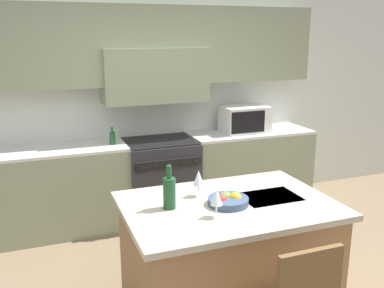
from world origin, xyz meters
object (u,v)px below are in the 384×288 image
Objects in this scene: range_stove at (160,179)px; wine_glass_near at (217,197)px; microwave at (245,119)px; wine_bottle at (169,192)px; fruit_bowl at (228,200)px; wine_glass_far at (199,179)px; oil_bottle_on_counter at (112,138)px.

range_stove is 4.51× the size of wine_glass_near.
wine_bottle is at bearing -130.02° from microwave.
wine_bottle is 0.44m from fruit_bowl.
wine_bottle is 0.31m from wine_glass_far.
wine_glass_far is at bearing 27.55° from wine_bottle.
microwave is at bearing 53.22° from wine_glass_far.
range_stove is 4.51× the size of wine_glass_far.
range_stove is 3.14× the size of fruit_bowl.
microwave is 2.46m from wine_glass_near.
range_stove is at bearing 84.16° from wine_glass_near.
range_stove is 4.89× the size of oil_bottle_on_counter.
oil_bottle_on_counter is at bearing -178.30° from microwave.
wine_glass_far is 1.69m from oil_bottle_on_counter.
microwave is at bearing 0.98° from range_stove.
range_stove is 2.17m from wine_glass_near.
microwave is at bearing 58.25° from wine_glass_near.
wine_glass_near is 0.40m from wine_glass_far.
oil_bottle_on_counter is at bearing 104.62° from fruit_bowl.
fruit_bowl is (0.17, 0.17, -0.11)m from wine_glass_near.
wine_glass_far is 0.70× the size of fruit_bowl.
wine_bottle is at bearing -152.45° from wine_glass_far.
microwave is 2.69× the size of wine_glass_far.
microwave is 2.24m from fruit_bowl.
microwave is 2.92× the size of oil_bottle_on_counter.
wine_glass_near reaches higher than range_stove.
wine_bottle is at bearing -87.71° from oil_bottle_on_counter.
wine_glass_far is 0.29m from fruit_bowl.
microwave reaches higher than fruit_bowl.
range_stove is at bearing -179.02° from microwave.
oil_bottle_on_counter reaches higher than range_stove.
fruit_bowl is (0.42, -0.08, -0.09)m from wine_bottle.
wine_bottle is (-0.46, -1.82, 0.56)m from range_stove.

